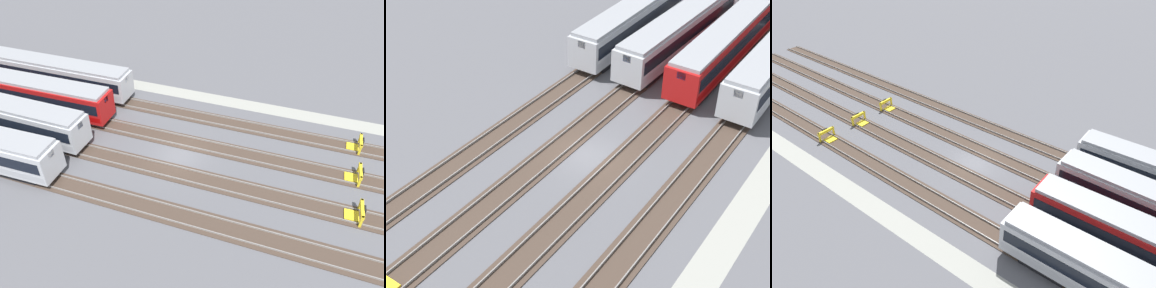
% 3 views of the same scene
% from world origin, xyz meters
% --- Properties ---
extents(ground_plane, '(400.00, 400.00, 0.00)m').
position_xyz_m(ground_plane, '(0.00, 0.00, 0.00)').
color(ground_plane, '#5B5B60').
extents(service_walkway, '(54.00, 2.00, 0.01)m').
position_xyz_m(service_walkway, '(0.00, -10.64, 0.00)').
color(service_walkway, '#9E9E93').
rests_on(service_walkway, ground).
extents(rail_track_nearest, '(90.00, 2.23, 0.21)m').
position_xyz_m(rail_track_nearest, '(0.00, -6.65, 0.04)').
color(rail_track_nearest, '#47382D').
rests_on(rail_track_nearest, ground).
extents(rail_track_near_inner, '(90.00, 2.24, 0.21)m').
position_xyz_m(rail_track_near_inner, '(0.00, -2.22, 0.04)').
color(rail_track_near_inner, '#47382D').
rests_on(rail_track_near_inner, ground).
extents(rail_track_middle, '(90.00, 2.24, 0.21)m').
position_xyz_m(rail_track_middle, '(0.00, 2.22, 0.04)').
color(rail_track_middle, '#47382D').
rests_on(rail_track_middle, ground).
extents(rail_track_far_inner, '(90.00, 2.23, 0.21)m').
position_xyz_m(rail_track_far_inner, '(0.00, 6.65, 0.04)').
color(rail_track_far_inner, '#47382D').
rests_on(rail_track_far_inner, ground).
extents(subway_car_front_row_leftmost, '(18.04, 3.08, 3.70)m').
position_xyz_m(subway_car_front_row_leftmost, '(17.41, 2.16, 2.04)').
color(subway_car_front_row_leftmost, '#B7BABF').
rests_on(subway_car_front_row_leftmost, ground).
extents(subway_car_front_row_right_inner, '(18.06, 3.21, 3.70)m').
position_xyz_m(subway_car_front_row_right_inner, '(17.41, 6.71, 2.04)').
color(subway_car_front_row_right_inner, '#B7BABF').
rests_on(subway_car_front_row_right_inner, ground).
extents(subway_car_back_row_rightmost, '(18.04, 3.12, 3.70)m').
position_xyz_m(subway_car_back_row_rightmost, '(17.41, -2.18, 2.04)').
color(subway_car_back_row_rightmost, '#B71414').
rests_on(subway_car_back_row_rightmost, ground).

